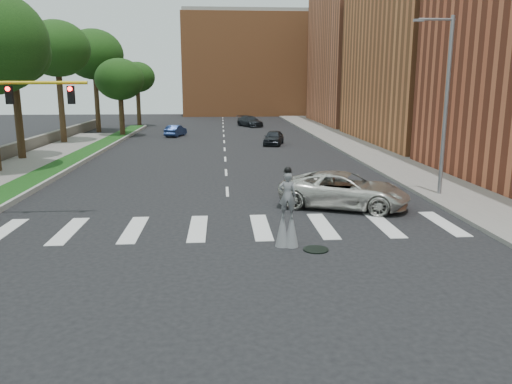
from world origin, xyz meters
name	(u,v)px	position (x,y,z in m)	size (l,w,h in m)	color
ground_plane	(230,235)	(0.00, 0.00, 0.00)	(160.00, 160.00, 0.00)	black
grass_median	(75,159)	(-11.50, 20.00, 0.12)	(2.00, 60.00, 0.25)	#113B10
median_curb	(89,159)	(-10.45, 20.00, 0.14)	(0.20, 60.00, 0.28)	gray
sidewalk_right	(365,148)	(12.50, 25.00, 0.09)	(5.00, 90.00, 0.18)	slate
stone_wall	(11,151)	(-17.00, 22.00, 0.55)	(0.50, 56.00, 1.10)	#5B564E
manhole	(316,249)	(3.00, -2.00, 0.02)	(0.90, 0.90, 0.04)	black
building_mid	(453,17)	(22.00, 30.00, 12.00)	(16.00, 22.00, 24.00)	#B96A3A
building_far	(376,53)	(22.00, 54.00, 10.00)	(16.00, 22.00, 20.00)	#BA6744
building_backdrop	(254,66)	(6.00, 78.00, 9.00)	(26.00, 14.00, 18.00)	#B96A3A
streetlight	(445,101)	(10.90, 6.00, 4.90)	(2.05, 0.20, 9.00)	slate
stilt_performer	(287,216)	(2.03, -1.50, 1.14)	(0.83, 0.58, 2.92)	#322314
suv_crossing	(344,190)	(5.48, 4.07, 0.84)	(2.79, 6.05, 1.68)	beige
car_near	(274,138)	(4.74, 29.07, 0.70)	(1.65, 4.10, 1.40)	black
car_mid	(176,131)	(-5.37, 37.67, 0.63)	(1.33, 3.83, 1.26)	navy
car_far	(250,121)	(3.67, 50.06, 0.72)	(2.02, 4.96, 1.44)	black
tree_3	(12,54)	(-15.57, 20.55, 7.92)	(5.49, 5.49, 10.32)	#322314
tree_4	(57,49)	(-15.63, 31.26, 8.94)	(6.18, 6.18, 11.63)	#322314
tree_5	(94,55)	(-15.14, 43.38, 9.10)	(6.89, 6.89, 12.08)	#322314
tree_6	(120,80)	(-11.20, 37.68, 6.19)	(5.27, 5.27, 8.47)	#322314
tree_7	(137,78)	(-11.48, 51.20, 6.56)	(4.78, 4.78, 8.66)	#322314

